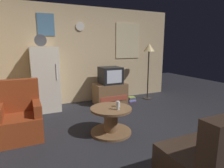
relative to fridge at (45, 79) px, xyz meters
name	(u,v)px	position (x,y,z in m)	size (l,w,h in m)	color
ground_plane	(129,137)	(1.10, -2.07, -0.75)	(12.00, 12.00, 0.00)	#232328
wall_with_art	(85,55)	(1.11, 0.38, 0.52)	(5.20, 0.12, 2.53)	#D1B284
fridge	(45,79)	(0.00, 0.00, 0.00)	(0.60, 0.62, 1.77)	silver
tv_stand	(110,93)	(1.61, -0.13, -0.49)	(0.84, 0.53, 0.54)	brown
crt_tv	(110,75)	(1.62, -0.13, 0.00)	(0.54, 0.51, 0.44)	black
standing_lamp	(149,52)	(2.79, -0.18, 0.60)	(0.32, 0.32, 1.59)	#332D28
coffee_table	(111,120)	(0.89, -1.79, -0.52)	(0.72, 0.72, 0.47)	brown
wine_glass	(118,105)	(0.95, -1.93, -0.21)	(0.05, 0.05, 0.15)	silver
mug_ceramic_white	(118,104)	(1.02, -1.79, -0.24)	(0.08, 0.08, 0.09)	silver
armchair	(20,118)	(-0.56, -1.29, -0.42)	(0.68, 0.68, 0.96)	maroon
book_stack	(131,99)	(2.21, -0.25, -0.69)	(0.21, 0.18, 0.14)	#B359C7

